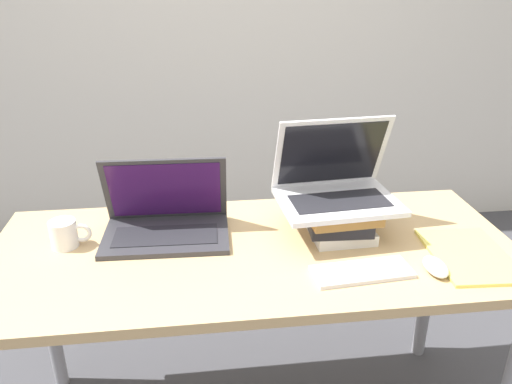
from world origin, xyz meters
TOP-DOWN VIEW (x-y plane):
  - desk at (0.00, 0.33)m, footprint 1.56×0.67m
  - laptop_left at (-0.26, 0.45)m, footprint 0.39×0.26m
  - book_stack at (0.26, 0.41)m, footprint 0.23×0.29m
  - laptop_on_books at (0.26, 0.42)m, footprint 0.37×0.29m
  - wireless_keyboard at (0.27, 0.16)m, footprint 0.28×0.13m
  - mouse at (0.47, 0.14)m, footprint 0.06×0.10m
  - notepad at (0.61, 0.21)m, footprint 0.23×0.31m
  - mug at (-0.56, 0.41)m, footprint 0.12×0.08m

SIDE VIEW (x-z plane):
  - desk at x=0.00m, z-range 0.28..0.99m
  - notepad at x=0.61m, z-range 0.71..0.72m
  - wireless_keyboard at x=0.27m, z-range 0.71..0.73m
  - mouse at x=0.47m, z-range 0.71..0.75m
  - mug at x=-0.56m, z-range 0.71..0.80m
  - laptop_left at x=-0.26m, z-range 0.64..0.89m
  - book_stack at x=0.26m, z-range 0.72..0.82m
  - laptop_on_books at x=0.26m, z-range 0.74..1.00m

